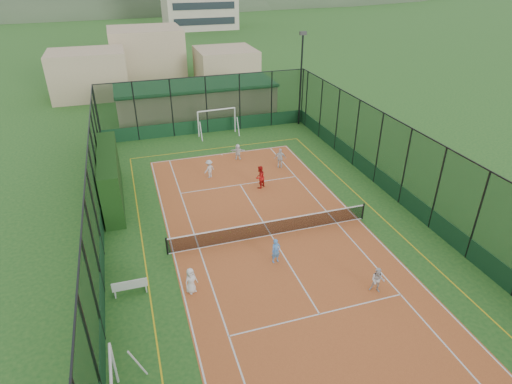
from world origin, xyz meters
TOP-DOWN VIEW (x-y plane):
  - ground at (0.00, 0.00)m, footprint 300.00×300.00m
  - court_slab at (0.00, 0.00)m, footprint 11.17×23.97m
  - tennis_net at (0.00, 0.00)m, footprint 11.67×0.12m
  - perimeter_fence at (0.00, 0.00)m, footprint 18.12×34.12m
  - floodlight_ne at (8.60, 16.60)m, footprint 0.60×0.26m
  - clubhouse at (0.00, 22.00)m, footprint 15.20×7.20m
  - distant_hills at (0.00, 150.00)m, footprint 200.00×60.00m
  - hedge_left at (-8.30, 6.90)m, footprint 1.13×7.50m
  - white_bench at (-7.80, -2.49)m, footprint 1.60×0.46m
  - futsal_goal_far at (0.70, 16.33)m, footprint 3.49×1.19m
  - child_near_left at (-5.08, -3.26)m, footprint 0.77×0.67m
  - child_near_mid at (-0.58, -2.33)m, footprint 0.55×0.41m
  - child_near_right at (3.14, -5.85)m, footprint 0.81×0.78m
  - child_far_left at (-1.76, 8.15)m, footprint 0.99×0.87m
  - child_far_right at (3.58, 8.15)m, footprint 0.95×0.61m
  - child_far_back at (1.00, 10.58)m, footprint 1.20×0.68m
  - coach at (1.17, 5.62)m, footprint 0.97×0.92m
  - tennis_balls at (-1.76, 0.85)m, footprint 2.80×0.67m

SIDE VIEW (x-z plane):
  - ground at x=0.00m, z-range 0.00..0.00m
  - distant_hills at x=0.00m, z-range -12.00..12.00m
  - court_slab at x=0.00m, z-range 0.00..0.01m
  - tennis_balls at x=-1.76m, z-range 0.01..0.08m
  - white_bench at x=-7.80m, z-range 0.00..0.89m
  - tennis_net at x=0.00m, z-range 0.00..1.06m
  - child_far_back at x=1.00m, z-range 0.01..1.25m
  - child_near_right at x=3.14m, z-range 0.01..1.32m
  - child_near_left at x=-5.08m, z-range 0.01..1.33m
  - child_far_left at x=-1.76m, z-range 0.01..1.34m
  - child_near_mid at x=-0.58m, z-range 0.01..1.37m
  - child_far_right at x=3.58m, z-range 0.01..1.52m
  - coach at x=1.17m, z-range 0.01..1.58m
  - futsal_goal_far at x=0.70m, z-range 0.00..2.22m
  - clubhouse at x=0.00m, z-range 0.00..3.15m
  - hedge_left at x=-8.30m, z-range 0.00..3.28m
  - perimeter_fence at x=0.00m, z-range 0.00..5.00m
  - floodlight_ne at x=8.60m, z-range 0.00..8.25m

